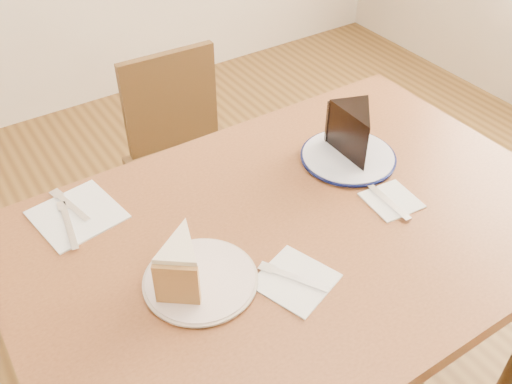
% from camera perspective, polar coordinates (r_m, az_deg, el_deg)
% --- Properties ---
extents(table, '(1.20, 0.80, 0.75)m').
position_cam_1_polar(table, '(1.29, 3.95, -6.50)').
color(table, '#552D17').
rests_on(table, ground).
extents(chair_far, '(0.40, 0.40, 0.77)m').
position_cam_1_polar(chair_far, '(1.93, -6.60, 3.08)').
color(chair_far, '#382311').
rests_on(chair_far, ground).
extents(plate_cream, '(0.21, 0.21, 0.01)m').
position_cam_1_polar(plate_cream, '(1.10, -5.57, -8.77)').
color(plate_cream, silver).
rests_on(plate_cream, table).
extents(plate_navy, '(0.22, 0.22, 0.01)m').
position_cam_1_polar(plate_navy, '(1.41, 9.19, 3.49)').
color(plate_navy, white).
rests_on(plate_navy, table).
extents(carrot_cake, '(0.13, 0.13, 0.09)m').
position_cam_1_polar(carrot_cake, '(1.07, -7.33, -6.80)').
color(carrot_cake, beige).
rests_on(carrot_cake, plate_cream).
extents(chocolate_cake, '(0.14, 0.16, 0.11)m').
position_cam_1_polar(chocolate_cake, '(1.38, 9.98, 5.52)').
color(chocolate_cake, black).
rests_on(chocolate_cake, plate_navy).
extents(napkin_cream, '(0.17, 0.17, 0.00)m').
position_cam_1_polar(napkin_cream, '(1.11, 3.97, -8.80)').
color(napkin_cream, white).
rests_on(napkin_cream, table).
extents(napkin_navy, '(0.12, 0.12, 0.00)m').
position_cam_1_polar(napkin_navy, '(1.30, 13.39, -0.82)').
color(napkin_navy, white).
rests_on(napkin_navy, table).
extents(napkin_spare, '(0.19, 0.19, 0.00)m').
position_cam_1_polar(napkin_spare, '(1.29, -17.46, -2.18)').
color(napkin_spare, white).
rests_on(napkin_spare, table).
extents(fork_cream, '(0.08, 0.13, 0.00)m').
position_cam_1_polar(fork_cream, '(1.10, 3.83, -8.53)').
color(fork_cream, silver).
rests_on(fork_cream, napkin_cream).
extents(knife_navy, '(0.03, 0.17, 0.00)m').
position_cam_1_polar(knife_navy, '(1.30, 12.62, -0.52)').
color(knife_navy, silver).
rests_on(knife_navy, napkin_navy).
extents(fork_spare, '(0.04, 0.14, 0.00)m').
position_cam_1_polar(fork_spare, '(1.31, -18.06, -1.29)').
color(fork_spare, white).
rests_on(fork_spare, napkin_spare).
extents(knife_spare, '(0.04, 0.16, 0.00)m').
position_cam_1_polar(knife_spare, '(1.27, -18.24, -3.16)').
color(knife_spare, silver).
rests_on(knife_spare, napkin_spare).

